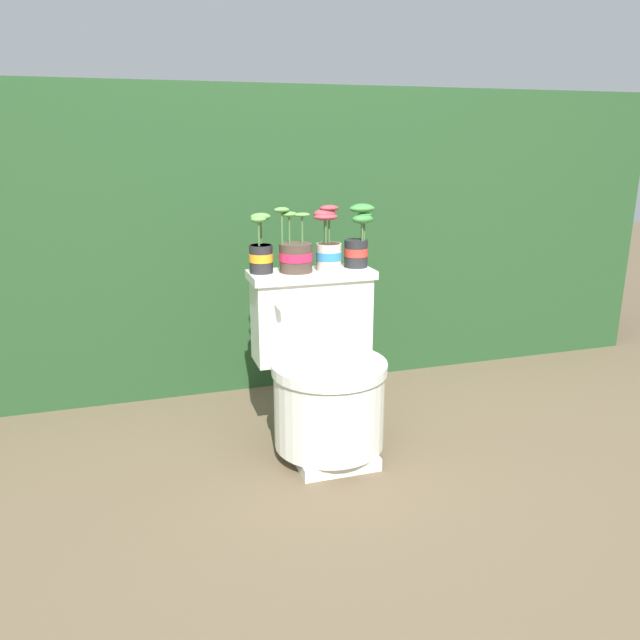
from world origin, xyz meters
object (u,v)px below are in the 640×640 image
Objects in this scene: toilet at (323,377)px; potted_plant_midright at (358,239)px; potted_plant_middle at (328,245)px; potted_plant_left at (261,252)px; potted_plant_midleft at (296,254)px.

potted_plant_midright is (0.18, 0.16, 0.46)m from toilet.
potted_plant_middle reaches higher than toilet.
potted_plant_midright reaches higher than toilet.
toilet is 0.50m from potted_plant_left.
toilet is 2.73× the size of potted_plant_midleft.
potted_plant_midleft is 1.00× the size of potted_plant_midright.
potted_plant_middle is (0.12, -0.00, 0.03)m from potted_plant_midleft.
potted_plant_left is 0.12m from potted_plant_midleft.
potted_plant_midleft reaches higher than toilet.
potted_plant_midleft reaches higher than potted_plant_left.
potted_plant_midright reaches higher than potted_plant_left.
potted_plant_left is 0.90× the size of potted_plant_midleft.
potted_plant_midleft is 0.25m from potted_plant_midright.
toilet is at bearing -113.88° from potted_plant_middle.
potted_plant_midleft and potted_plant_midright have the same top height.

